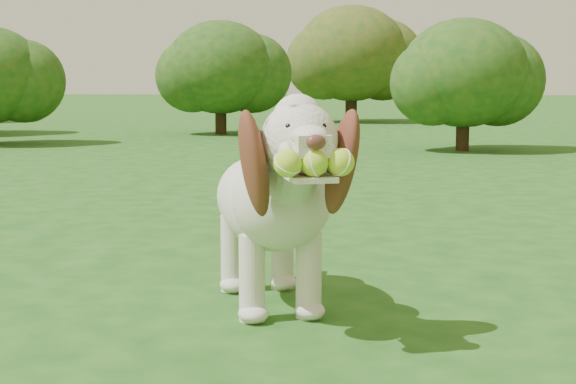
{
  "coord_description": "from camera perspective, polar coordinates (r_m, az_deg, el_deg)",
  "views": [
    {
      "loc": [
        -0.09,
        -3.01,
        0.81
      ],
      "look_at": [
        -0.36,
        -0.23,
        0.45
      ],
      "focal_mm": 55.0,
      "sensor_mm": 36.0,
      "label": 1
    }
  ],
  "objects": [
    {
      "name": "shrub_c",
      "position": [
        10.03,
        11.32,
        7.55
      ],
      "size": [
        1.42,
        1.42,
        1.47
      ],
      "color": "#382314",
      "rests_on": "ground"
    },
    {
      "name": "shrub_i",
      "position": [
        16.36,
        4.14,
        8.92
      ],
      "size": [
        2.06,
        2.06,
        2.13
      ],
      "color": "#382314",
      "rests_on": "ground"
    },
    {
      "name": "shrub_b",
      "position": [
        12.85,
        -4.39,
        8.04
      ],
      "size": [
        1.58,
        1.58,
        1.63
      ],
      "color": "#382314",
      "rests_on": "ground"
    },
    {
      "name": "dog",
      "position": [
        3.05,
        -0.96,
        -0.23
      ],
      "size": [
        0.64,
        1.15,
        0.76
      ],
      "rotation": [
        0.0,
        0.0,
        0.32
      ],
      "color": "silver",
      "rests_on": "ground"
    },
    {
      "name": "ground",
      "position": [
        3.12,
        7.11,
        -7.76
      ],
      "size": [
        80.0,
        80.0,
        0.0
      ],
      "primitive_type": "plane",
      "color": "#194814",
      "rests_on": "ground"
    }
  ]
}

